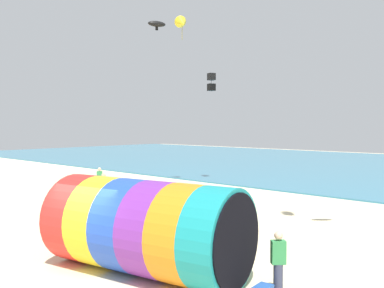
% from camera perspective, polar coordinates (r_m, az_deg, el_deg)
% --- Properties ---
extents(ground_plane, '(120.00, 120.00, 0.00)m').
position_cam_1_polar(ground_plane, '(13.27, -15.92, -16.48)').
color(ground_plane, beige).
extents(giant_inflatable_tube, '(6.31, 3.75, 2.72)m').
position_cam_1_polar(giant_inflatable_tube, '(12.62, -6.20, -10.97)').
color(giant_inflatable_tube, red).
rests_on(giant_inflatable_tube, ground).
extents(kite_handler, '(0.41, 0.41, 1.62)m').
position_cam_1_polar(kite_handler, '(11.44, 11.42, -15.23)').
color(kite_handler, '#383D56').
rests_on(kite_handler, ground).
extents(kite_black_parafoil, '(0.55, 0.75, 0.38)m').
position_cam_1_polar(kite_black_parafoil, '(16.47, -4.73, 15.66)').
color(kite_black_parafoil, black).
extents(kite_yellow_delta, '(1.34, 1.22, 1.66)m').
position_cam_1_polar(kite_yellow_delta, '(29.87, -1.33, 15.81)').
color(kite_yellow_delta, yellow).
extents(kite_black_box, '(0.62, 0.62, 1.38)m').
position_cam_1_polar(kite_black_box, '(31.94, 2.60, 8.26)').
color(kite_black_box, black).
extents(bystander_near_water, '(0.38, 0.42, 1.64)m').
position_cam_1_polar(bystander_near_water, '(27.49, -12.22, -4.75)').
color(bystander_near_water, black).
rests_on(bystander_near_water, ground).
extents(bystander_mid_beach, '(0.42, 0.35, 1.75)m').
position_cam_1_polar(bystander_mid_beach, '(23.15, -11.71, -5.96)').
color(bystander_mid_beach, '#383D56').
rests_on(bystander_mid_beach, ground).
extents(bystander_far_left, '(0.26, 0.38, 1.65)m').
position_cam_1_polar(bystander_far_left, '(19.47, -3.96, -7.71)').
color(bystander_far_left, black).
rests_on(bystander_far_left, ground).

